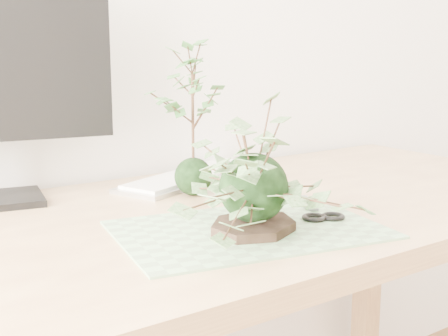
{
  "coord_description": "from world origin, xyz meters",
  "views": [
    {
      "loc": [
        -0.58,
        0.32,
        1.04
      ],
      "look_at": [
        0.0,
        1.14,
        0.84
      ],
      "focal_mm": 50.0,
      "sensor_mm": 36.0,
      "label": 1
    }
  ],
  "objects_px": {
    "maple_kokedama": "(192,84)",
    "keyboard": "(192,176)",
    "ivy_kokedama": "(254,155)",
    "desk": "(222,255)"
  },
  "relations": [
    {
      "from": "maple_kokedama",
      "to": "keyboard",
      "type": "bearing_deg",
      "value": 58.9
    },
    {
      "from": "ivy_kokedama",
      "to": "keyboard",
      "type": "distance_m",
      "value": 0.44
    },
    {
      "from": "keyboard",
      "to": "maple_kokedama",
      "type": "bearing_deg",
      "value": -142.63
    },
    {
      "from": "maple_kokedama",
      "to": "keyboard",
      "type": "relative_size",
      "value": 0.75
    },
    {
      "from": "desk",
      "to": "ivy_kokedama",
      "type": "height_order",
      "value": "ivy_kokedama"
    },
    {
      "from": "ivy_kokedama",
      "to": "keyboard",
      "type": "relative_size",
      "value": 0.87
    },
    {
      "from": "ivy_kokedama",
      "to": "maple_kokedama",
      "type": "bearing_deg",
      "value": 78.07
    },
    {
      "from": "desk",
      "to": "ivy_kokedama",
      "type": "relative_size",
      "value": 4.35
    },
    {
      "from": "desk",
      "to": "keyboard",
      "type": "xyz_separation_m",
      "value": [
        0.09,
        0.25,
        0.1
      ]
    },
    {
      "from": "desk",
      "to": "maple_kokedama",
      "type": "height_order",
      "value": "maple_kokedama"
    }
  ]
}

